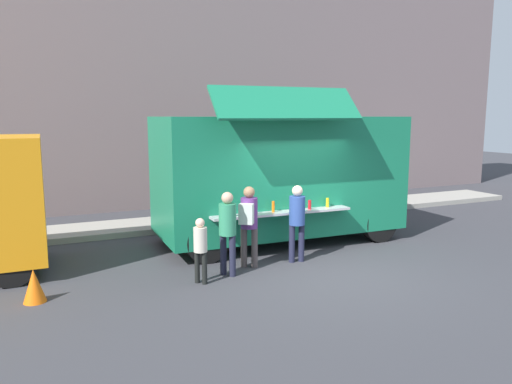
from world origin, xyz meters
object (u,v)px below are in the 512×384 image
food_truck_main (280,174)px  customer_rear_waiting (228,226)px  child_near_queue (200,245)px  customer_mid_with_backpack (249,219)px  customer_front_ordering (297,217)px  trash_bin (361,194)px  traffic_cone_orange (34,286)px

food_truck_main → customer_rear_waiting: food_truck_main is taller
food_truck_main → child_near_queue: food_truck_main is taller
food_truck_main → child_near_queue: bearing=-140.4°
customer_mid_with_backpack → child_near_queue: customer_mid_with_backpack is taller
customer_mid_with_backpack → customer_rear_waiting: customer_mid_with_backpack is taller
customer_front_ordering → customer_rear_waiting: 1.62m
customer_front_ordering → customer_rear_waiting: customer_rear_waiting is taller
food_truck_main → customer_front_ordering: 1.88m
food_truck_main → customer_mid_with_backpack: 2.33m
customer_mid_with_backpack → child_near_queue: size_ratio=1.36×
food_truck_main → trash_bin: food_truck_main is taller
traffic_cone_orange → food_truck_main: bearing=18.8°
customer_front_ordering → customer_mid_with_backpack: (-1.06, 0.05, 0.04)m
trash_bin → customer_rear_waiting: bearing=-145.8°
trash_bin → customer_rear_waiting: (-6.21, -4.22, 0.44)m
traffic_cone_orange → customer_mid_with_backpack: 3.97m
food_truck_main → customer_rear_waiting: 2.90m
trash_bin → child_near_queue: 8.15m
traffic_cone_orange → trash_bin: bearing=23.6°
food_truck_main → traffic_cone_orange: size_ratio=10.51×
customer_mid_with_backpack → traffic_cone_orange: bearing=129.8°
traffic_cone_orange → customer_rear_waiting: customer_rear_waiting is taller
trash_bin → customer_rear_waiting: customer_rear_waiting is taller
food_truck_main → customer_mid_with_backpack: bearing=-131.9°
customer_front_ordering → trash_bin: bearing=-41.4°
customer_rear_waiting → customer_front_ordering: bearing=-25.7°
trash_bin → customer_mid_with_backpack: (-5.66, -3.96, 0.48)m
trash_bin → customer_front_ordering: (-4.61, -4.01, 0.44)m
traffic_cone_orange → customer_rear_waiting: (3.34, -0.05, 0.68)m
traffic_cone_orange → customer_front_ordering: bearing=1.9°
customer_mid_with_backpack → food_truck_main: bearing=-6.7°
food_truck_main → trash_bin: bearing=30.7°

